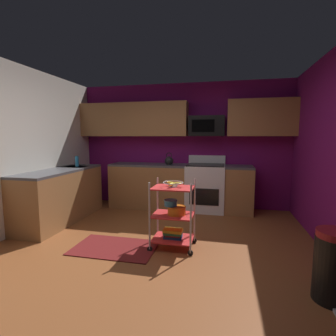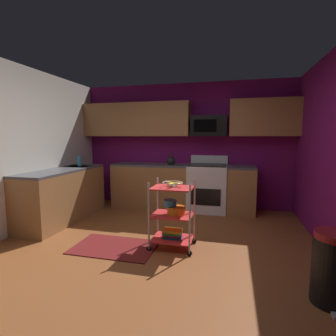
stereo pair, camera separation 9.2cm
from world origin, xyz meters
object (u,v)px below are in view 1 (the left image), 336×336
at_px(oven_range, 205,187).
at_px(trash_can, 334,266).
at_px(mixing_bowl_large, 177,210).
at_px(mixing_bowl_small, 171,203).
at_px(rolling_cart, 173,215).
at_px(kettle, 169,161).
at_px(book_stack, 173,233).
at_px(fruit_bowl, 173,184).
at_px(microwave, 207,126).
at_px(dish_soap_bottle, 77,161).

height_order(oven_range, trash_can, oven_range).
height_order(mixing_bowl_large, mixing_bowl_small, mixing_bowl_small).
height_order(rolling_cart, kettle, kettle).
xyz_separation_m(mixing_bowl_small, book_stack, (0.03, 0.00, -0.43)).
bearing_deg(fruit_bowl, kettle, 103.97).
relative_size(fruit_bowl, mixing_bowl_small, 1.49).
height_order(oven_range, microwave, microwave).
bearing_deg(book_stack, mixing_bowl_large, -0.00).
height_order(mixing_bowl_small, trash_can, trash_can).
distance_m(rolling_cart, book_stack, 0.26).
bearing_deg(rolling_cart, fruit_bowl, -146.31).
distance_m(rolling_cart, dish_soap_bottle, 2.45).
relative_size(rolling_cart, mixing_bowl_small, 5.03).
bearing_deg(fruit_bowl, dish_soap_bottle, 151.99).
bearing_deg(book_stack, kettle, 103.97).
distance_m(book_stack, kettle, 2.10).
relative_size(microwave, book_stack, 2.72).
xyz_separation_m(fruit_bowl, mixing_bowl_small, (-0.03, -0.00, -0.26)).
bearing_deg(mixing_bowl_large, microwave, 83.38).
relative_size(mixing_bowl_large, kettle, 0.95).
relative_size(kettle, trash_can, 0.40).
distance_m(microwave, book_stack, 2.52).
bearing_deg(mixing_bowl_large, kettle, 105.38).
xyz_separation_m(rolling_cart, fruit_bowl, (-0.00, -0.00, 0.42)).
height_order(mixing_bowl_large, dish_soap_bottle, dish_soap_bottle).
distance_m(microwave, rolling_cart, 2.37).
relative_size(oven_range, kettle, 4.17).
relative_size(mixing_bowl_large, mixing_bowl_small, 1.38).
relative_size(oven_range, microwave, 1.57).
xyz_separation_m(oven_range, microwave, (-0.00, 0.10, 1.22)).
relative_size(mixing_bowl_small, trash_can, 0.28).
distance_m(microwave, trash_can, 3.41).
bearing_deg(oven_range, book_stack, -98.47).
bearing_deg(trash_can, book_stack, 153.94).
bearing_deg(fruit_bowl, mixing_bowl_large, 0.00).
relative_size(mixing_bowl_large, book_stack, 0.98).
distance_m(dish_soap_bottle, trash_can, 4.27).
height_order(oven_range, dish_soap_bottle, dish_soap_bottle).
bearing_deg(mixing_bowl_large, mixing_bowl_small, -177.95).
distance_m(kettle, trash_can, 3.49).
height_order(microwave, book_stack, microwave).
bearing_deg(oven_range, fruit_bowl, -98.47).
distance_m(fruit_bowl, mixing_bowl_small, 0.26).
xyz_separation_m(mixing_bowl_large, kettle, (-0.52, 1.89, 0.48)).
relative_size(oven_range, trash_can, 1.67).
distance_m(book_stack, trash_can, 1.84).
relative_size(mixing_bowl_small, dish_soap_bottle, 0.91).
relative_size(kettle, dish_soap_bottle, 1.32).
height_order(mixing_bowl_small, book_stack, mixing_bowl_small).
bearing_deg(fruit_bowl, book_stack, 71.57).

